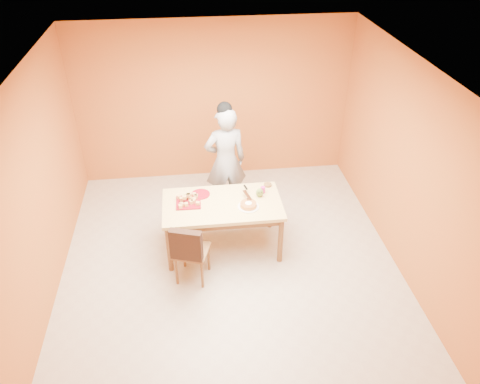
{
  "coord_description": "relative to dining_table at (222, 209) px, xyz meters",
  "views": [
    {
      "loc": [
        -0.45,
        -4.7,
        4.37
      ],
      "look_at": [
        0.16,
        0.3,
        1.01
      ],
      "focal_mm": 35.0,
      "sensor_mm": 36.0,
      "label": 1
    }
  ],
  "objects": [
    {
      "name": "person",
      "position": [
        0.14,
        0.93,
        0.2
      ],
      "size": [
        0.68,
        0.5,
        1.74
      ],
      "primitive_type": "imported",
      "rotation": [
        0.0,
        0.0,
        3.28
      ],
      "color": "gray",
      "rests_on": "floor"
    },
    {
      "name": "wall_right",
      "position": [
        2.31,
        -0.44,
        0.68
      ],
      "size": [
        0.0,
        5.0,
        5.0
      ],
      "primitive_type": "plane",
      "rotation": [
        1.57,
        0.0,
        -1.57
      ],
      "color": "#AF6328",
      "rests_on": "floor"
    },
    {
      "name": "egg_ornament",
      "position": [
        0.52,
        0.1,
        0.16
      ],
      "size": [
        0.1,
        0.08,
        0.13
      ],
      "primitive_type": "ellipsoid",
      "rotation": [
        0.0,
        0.0,
        -0.02
      ],
      "color": "olive",
      "rests_on": "dining_table"
    },
    {
      "name": "sponge_cake",
      "position": [
        0.34,
        -0.13,
        0.13
      ],
      "size": [
        0.27,
        0.27,
        0.05
      ],
      "primitive_type": "cylinder",
      "rotation": [
        0.0,
        0.0,
        -0.26
      ],
      "color": "orange",
      "rests_on": "white_cake_plate"
    },
    {
      "name": "checker_tin",
      "position": [
        0.68,
        0.35,
        0.11
      ],
      "size": [
        0.13,
        0.13,
        0.03
      ],
      "primitive_type": "cylinder",
      "rotation": [
        0.0,
        0.0,
        0.27
      ],
      "color": "#39220F",
      "rests_on": "dining_table"
    },
    {
      "name": "dining_table",
      "position": [
        0.0,
        0.0,
        0.0
      ],
      "size": [
        1.6,
        0.9,
        0.76
      ],
      "color": "#E3C876",
      "rests_on": "floor"
    },
    {
      "name": "floor",
      "position": [
        0.06,
        -0.44,
        -0.67
      ],
      "size": [
        5.0,
        5.0,
        0.0
      ],
      "primitive_type": "plane",
      "color": "beige",
      "rests_on": "ground"
    },
    {
      "name": "ceiling",
      "position": [
        0.06,
        -0.44,
        2.03
      ],
      "size": [
        5.0,
        5.0,
        0.0
      ],
      "primitive_type": "plane",
      "rotation": [
        3.14,
        0.0,
        0.0
      ],
      "color": "white",
      "rests_on": "wall_back"
    },
    {
      "name": "white_cake_plate",
      "position": [
        0.34,
        -0.13,
        0.1
      ],
      "size": [
        0.34,
        0.34,
        0.01
      ],
      "primitive_type": "cylinder",
      "rotation": [
        0.0,
        0.0,
        0.21
      ],
      "color": "white",
      "rests_on": "dining_table"
    },
    {
      "name": "cake_server",
      "position": [
        0.35,
        0.05,
        0.16
      ],
      "size": [
        0.11,
        0.26,
        0.01
      ],
      "primitive_type": "cube",
      "rotation": [
        0.0,
        0.0,
        0.24
      ],
      "color": "white",
      "rests_on": "sponge_cake"
    },
    {
      "name": "pastry_platter",
      "position": [
        -0.45,
        0.06,
        0.1
      ],
      "size": [
        0.33,
        0.33,
        0.02
      ],
      "primitive_type": "cube",
      "rotation": [
        0.0,
        0.0,
        -0.02
      ],
      "color": "maroon",
      "rests_on": "dining_table"
    },
    {
      "name": "pastry_pile",
      "position": [
        -0.45,
        0.06,
        0.16
      ],
      "size": [
        0.29,
        0.29,
        0.1
      ],
      "primitive_type": null,
      "color": "#E6B562",
      "rests_on": "pastry_platter"
    },
    {
      "name": "red_dinner_plate",
      "position": [
        -0.28,
        0.24,
        0.1
      ],
      "size": [
        0.3,
        0.3,
        0.02
      ],
      "primitive_type": "cylinder",
      "rotation": [
        0.0,
        0.0,
        0.2
      ],
      "color": "maroon",
      "rests_on": "dining_table"
    },
    {
      "name": "wall_back",
      "position": [
        0.06,
        2.06,
        0.68
      ],
      "size": [
        4.5,
        0.0,
        4.5
      ],
      "primitive_type": "plane",
      "rotation": [
        1.57,
        0.0,
        0.0
      ],
      "color": "#AF6328",
      "rests_on": "floor"
    },
    {
      "name": "dining_chair",
      "position": [
        -0.45,
        -0.58,
        -0.19
      ],
      "size": [
        0.54,
        0.6,
        0.91
      ],
      "rotation": [
        0.0,
        0.0,
        -0.31
      ],
      "color": "brown",
      "rests_on": "floor"
    },
    {
      "name": "wall_left",
      "position": [
        -2.19,
        -0.44,
        0.68
      ],
      "size": [
        0.0,
        5.0,
        5.0
      ],
      "primitive_type": "plane",
      "rotation": [
        1.57,
        0.0,
        1.57
      ],
      "color": "#AF6328",
      "rests_on": "floor"
    },
    {
      "name": "magenta_glass",
      "position": [
        0.58,
        0.19,
        0.14
      ],
      "size": [
        0.07,
        0.07,
        0.09
      ],
      "primitive_type": "cylinder",
      "rotation": [
        0.0,
        0.0,
        -0.05
      ],
      "color": "#CB1E81",
      "rests_on": "dining_table"
    }
  ]
}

